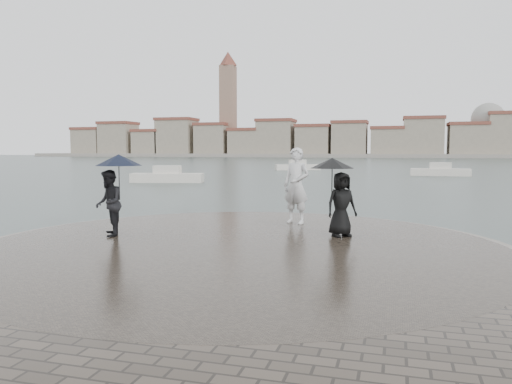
% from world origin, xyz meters
% --- Properties ---
extents(ground, '(400.00, 400.00, 0.00)m').
position_xyz_m(ground, '(0.00, 0.00, 0.00)').
color(ground, '#2B3835').
rests_on(ground, ground).
extents(kerb_ring, '(12.50, 12.50, 0.32)m').
position_xyz_m(kerb_ring, '(0.00, 3.50, 0.16)').
color(kerb_ring, gray).
rests_on(kerb_ring, ground).
extents(quay_tip, '(11.90, 11.90, 0.36)m').
position_xyz_m(quay_tip, '(0.00, 3.50, 0.18)').
color(quay_tip, '#2D261E').
rests_on(quay_tip, ground).
extents(statue, '(0.94, 0.77, 2.22)m').
position_xyz_m(statue, '(0.59, 7.04, 1.47)').
color(statue, silver).
rests_on(statue, quay_tip).
extents(visitor_left, '(1.31, 1.19, 2.04)m').
position_xyz_m(visitor_left, '(-3.39, 3.62, 1.52)').
color(visitor_left, black).
rests_on(visitor_left, quay_tip).
extents(visitor_right, '(1.28, 1.12, 1.95)m').
position_xyz_m(visitor_right, '(2.02, 5.19, 1.51)').
color(visitor_right, black).
rests_on(visitor_right, quay_tip).
extents(far_skyline, '(260.00, 20.00, 37.00)m').
position_xyz_m(far_skyline, '(-6.29, 160.71, 5.61)').
color(far_skyline, gray).
rests_on(far_skyline, ground).
extents(boats, '(42.19, 29.04, 1.50)m').
position_xyz_m(boats, '(1.99, 41.36, 0.38)').
color(boats, silver).
rests_on(boats, ground).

